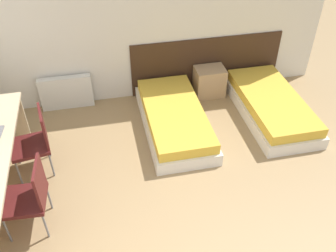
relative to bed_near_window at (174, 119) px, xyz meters
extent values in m
cube|color=silver|center=(-0.23, 1.04, 1.18)|extent=(6.00, 0.05, 2.70)
cube|color=#382316|center=(0.80, 1.00, 0.31)|extent=(2.61, 0.03, 0.96)
cube|color=silver|center=(0.00, 0.00, -0.07)|extent=(0.92, 1.94, 0.20)
cube|color=gold|center=(0.00, 0.00, 0.10)|extent=(0.84, 1.86, 0.16)
cube|color=silver|center=(1.59, 0.00, -0.07)|extent=(0.92, 1.94, 0.20)
cube|color=gold|center=(1.59, 0.00, 0.10)|extent=(0.84, 1.86, 0.16)
cube|color=tan|center=(0.80, 0.78, 0.08)|extent=(0.50, 0.37, 0.51)
cube|color=silver|center=(-1.60, 0.92, 0.11)|extent=(0.84, 0.12, 0.57)
cube|color=#C6B28E|center=(-2.44, 0.28, 0.20)|extent=(0.53, 0.04, 0.74)
cube|color=#511919|center=(-2.05, -0.48, 0.25)|extent=(0.54, 0.54, 0.05)
cube|color=#511919|center=(-1.83, -0.45, 0.51)|extent=(0.09, 0.43, 0.48)
cylinder|color=slate|center=(-2.22, -0.72, 0.03)|extent=(0.02, 0.02, 0.40)
cylinder|color=slate|center=(-2.28, -0.31, 0.03)|extent=(0.02, 0.02, 0.40)
cylinder|color=slate|center=(-1.81, -0.66, 0.03)|extent=(0.02, 0.02, 0.40)
cylinder|color=slate|center=(-1.87, -0.25, 0.03)|extent=(0.02, 0.02, 0.40)
cube|color=#511919|center=(-2.05, -1.41, 0.25)|extent=(0.50, 0.50, 0.05)
cube|color=#511919|center=(-1.82, -1.42, 0.51)|extent=(0.06, 0.43, 0.48)
cylinder|color=slate|center=(-2.27, -1.60, 0.03)|extent=(0.02, 0.02, 0.40)
cylinder|color=slate|center=(-2.24, -1.19, 0.03)|extent=(0.02, 0.02, 0.40)
cylinder|color=slate|center=(-1.85, -1.63, 0.03)|extent=(0.02, 0.02, 0.40)
cylinder|color=slate|center=(-1.83, -1.22, 0.03)|extent=(0.02, 0.02, 0.40)
camera|label=1|loc=(-1.06, -4.41, 3.51)|focal=40.00mm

